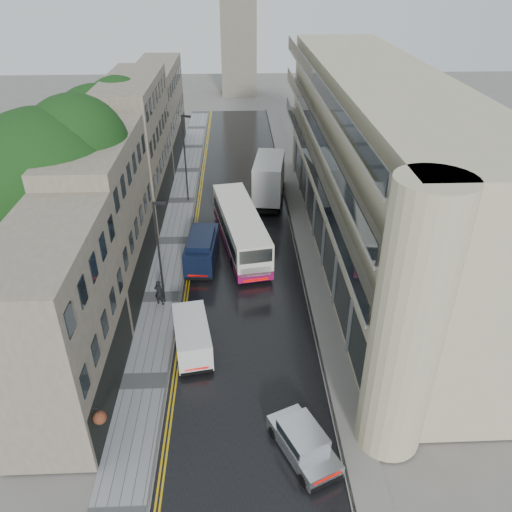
{
  "coord_description": "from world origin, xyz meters",
  "views": [
    {
      "loc": [
        -0.31,
        -10.25,
        21.02
      ],
      "look_at": [
        0.85,
        18.0,
        4.07
      ],
      "focal_mm": 35.0,
      "sensor_mm": 36.0,
      "label": 1
    }
  ],
  "objects_px": {
    "lamp_post_near": "(159,255)",
    "white_van": "(179,357)",
    "white_lorry": "(255,186)",
    "silver_hatchback": "(304,473)",
    "pedestrian": "(159,293)",
    "tree_far": "(102,152)",
    "navy_van": "(186,261)",
    "tree_near": "(52,207)",
    "cream_bus": "(233,251)",
    "lamp_post_far": "(185,160)"
  },
  "relations": [
    {
      "from": "lamp_post_far",
      "to": "lamp_post_near",
      "type": "bearing_deg",
      "value": -67.27
    },
    {
      "from": "tree_far",
      "to": "white_lorry",
      "type": "bearing_deg",
      "value": 3.64
    },
    {
      "from": "lamp_post_near",
      "to": "navy_van",
      "type": "bearing_deg",
      "value": 72.04
    },
    {
      "from": "tree_far",
      "to": "pedestrian",
      "type": "relative_size",
      "value": 6.46
    },
    {
      "from": "silver_hatchback",
      "to": "lamp_post_near",
      "type": "xyz_separation_m",
      "value": [
        -8.08,
        14.55,
        3.14
      ]
    },
    {
      "from": "cream_bus",
      "to": "white_van",
      "type": "height_order",
      "value": "cream_bus"
    },
    {
      "from": "white_lorry",
      "to": "silver_hatchback",
      "type": "relative_size",
      "value": 2.06
    },
    {
      "from": "white_lorry",
      "to": "white_van",
      "type": "relative_size",
      "value": 1.87
    },
    {
      "from": "cream_bus",
      "to": "navy_van",
      "type": "distance_m",
      "value": 3.68
    },
    {
      "from": "tree_far",
      "to": "navy_van",
      "type": "distance_m",
      "value": 14.41
    },
    {
      "from": "navy_van",
      "to": "lamp_post_far",
      "type": "xyz_separation_m",
      "value": [
        -0.93,
        13.82,
        2.97
      ]
    },
    {
      "from": "tree_far",
      "to": "white_van",
      "type": "bearing_deg",
      "value": -68.65
    },
    {
      "from": "white_van",
      "to": "lamp_post_far",
      "type": "height_order",
      "value": "lamp_post_far"
    },
    {
      "from": "lamp_post_near",
      "to": "lamp_post_far",
      "type": "distance_m",
      "value": 17.19
    },
    {
      "from": "silver_hatchback",
      "to": "tree_far",
      "type": "bearing_deg",
      "value": 92.94
    },
    {
      "from": "tree_far",
      "to": "tree_near",
      "type": "bearing_deg",
      "value": -91.32
    },
    {
      "from": "tree_far",
      "to": "silver_hatchback",
      "type": "xyz_separation_m",
      "value": [
        14.69,
        -28.96,
        -5.41
      ]
    },
    {
      "from": "tree_far",
      "to": "lamp_post_far",
      "type": "relative_size",
      "value": 1.46
    },
    {
      "from": "silver_hatchback",
      "to": "cream_bus",
      "type": "bearing_deg",
      "value": 75.78
    },
    {
      "from": "cream_bus",
      "to": "white_lorry",
      "type": "bearing_deg",
      "value": 68.75
    },
    {
      "from": "white_lorry",
      "to": "white_van",
      "type": "xyz_separation_m",
      "value": [
        -5.3,
        -22.13,
        -1.24
      ]
    },
    {
      "from": "white_van",
      "to": "white_lorry",
      "type": "bearing_deg",
      "value": 66.89
    },
    {
      "from": "silver_hatchback",
      "to": "navy_van",
      "type": "bearing_deg",
      "value": 86.8
    },
    {
      "from": "silver_hatchback",
      "to": "lamp_post_near",
      "type": "height_order",
      "value": "lamp_post_near"
    },
    {
      "from": "lamp_post_near",
      "to": "white_van",
      "type": "bearing_deg",
      "value": -72.91
    },
    {
      "from": "lamp_post_near",
      "to": "lamp_post_far",
      "type": "bearing_deg",
      "value": 91.89
    },
    {
      "from": "lamp_post_far",
      "to": "tree_near",
      "type": "bearing_deg",
      "value": -90.79
    },
    {
      "from": "white_van",
      "to": "navy_van",
      "type": "distance_m",
      "value": 10.23
    },
    {
      "from": "tree_near",
      "to": "white_van",
      "type": "height_order",
      "value": "tree_near"
    },
    {
      "from": "tree_near",
      "to": "silver_hatchback",
      "type": "xyz_separation_m",
      "value": [
        14.99,
        -15.96,
        -6.13
      ]
    },
    {
      "from": "tree_near",
      "to": "pedestrian",
      "type": "xyz_separation_m",
      "value": [
        6.65,
        -1.68,
        -5.86
      ]
    },
    {
      "from": "navy_van",
      "to": "lamp_post_far",
      "type": "height_order",
      "value": "lamp_post_far"
    },
    {
      "from": "tree_near",
      "to": "cream_bus",
      "type": "relative_size",
      "value": 1.16
    },
    {
      "from": "silver_hatchback",
      "to": "pedestrian",
      "type": "bearing_deg",
      "value": 96.34
    },
    {
      "from": "tree_near",
      "to": "tree_far",
      "type": "bearing_deg",
      "value": 88.68
    },
    {
      "from": "lamp_post_near",
      "to": "lamp_post_far",
      "type": "xyz_separation_m",
      "value": [
        0.37,
        17.19,
        0.42
      ]
    },
    {
      "from": "white_lorry",
      "to": "white_van",
      "type": "height_order",
      "value": "white_lorry"
    },
    {
      "from": "tree_far",
      "to": "white_van",
      "type": "height_order",
      "value": "tree_far"
    },
    {
      "from": "tree_near",
      "to": "navy_van",
      "type": "distance_m",
      "value": 10.09
    },
    {
      "from": "white_van",
      "to": "lamp_post_near",
      "type": "distance_m",
      "value": 7.62
    },
    {
      "from": "tree_near",
      "to": "white_lorry",
      "type": "xyz_separation_m",
      "value": [
        13.91,
        13.87,
        -4.62
      ]
    },
    {
      "from": "tree_far",
      "to": "navy_van",
      "type": "bearing_deg",
      "value": -54.43
    },
    {
      "from": "tree_far",
      "to": "lamp_post_near",
      "type": "xyz_separation_m",
      "value": [
        6.6,
        -14.41,
        -2.27
      ]
    },
    {
      "from": "white_lorry",
      "to": "navy_van",
      "type": "xyz_separation_m",
      "value": [
        -5.71,
        -11.91,
        -0.92
      ]
    },
    {
      "from": "white_lorry",
      "to": "navy_van",
      "type": "distance_m",
      "value": 13.24
    },
    {
      "from": "cream_bus",
      "to": "silver_hatchback",
      "type": "bearing_deg",
      "value": -90.42
    },
    {
      "from": "pedestrian",
      "to": "lamp_post_near",
      "type": "relative_size",
      "value": 0.25
    },
    {
      "from": "tree_near",
      "to": "white_lorry",
      "type": "relative_size",
      "value": 1.58
    },
    {
      "from": "tree_near",
      "to": "cream_bus",
      "type": "height_order",
      "value": "tree_near"
    },
    {
      "from": "tree_far",
      "to": "cream_bus",
      "type": "distance_m",
      "value": 15.95
    }
  ]
}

